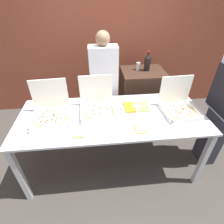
% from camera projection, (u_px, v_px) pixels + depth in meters
% --- Properties ---
extents(ground_plane, '(16.00, 16.00, 0.00)m').
position_uv_depth(ground_plane, '(112.00, 163.00, 2.64)').
color(ground_plane, '#423D38').
extents(brick_wall_behind, '(10.00, 0.06, 2.80)m').
position_uv_depth(brick_wall_behind, '(102.00, 39.00, 3.20)').
color(brick_wall_behind, brown).
rests_on(brick_wall_behind, ground_plane).
extents(buffet_table, '(2.26, 0.93, 0.90)m').
position_uv_depth(buffet_table, '(112.00, 122.00, 2.17)').
color(buffet_table, silver).
rests_on(buffet_table, ground_plane).
extents(pizza_box_near_right, '(0.42, 0.44, 0.41)m').
position_uv_depth(pizza_box_near_right, '(97.00, 106.00, 2.15)').
color(pizza_box_near_right, white).
rests_on(pizza_box_near_right, buffet_table).
extents(pizza_box_far_right, '(0.45, 0.46, 0.42)m').
position_uv_depth(pizza_box_far_right, '(51.00, 112.00, 2.04)').
color(pizza_box_far_right, white).
rests_on(pizza_box_far_right, buffet_table).
extents(pizza_box_near_left, '(0.42, 0.44, 0.40)m').
position_uv_depth(pizza_box_near_left, '(179.00, 106.00, 2.15)').
color(pizza_box_near_left, white).
rests_on(pizza_box_near_left, buffet_table).
extents(paper_plate_front_right, '(0.25, 0.25, 0.03)m').
position_uv_depth(paper_plate_front_right, '(140.00, 129.00, 1.90)').
color(paper_plate_front_right, white).
rests_on(paper_plate_front_right, buffet_table).
extents(paper_plate_front_center, '(0.22, 0.22, 0.03)m').
position_uv_depth(paper_plate_front_center, '(78.00, 133.00, 1.84)').
color(paper_plate_front_center, white).
rests_on(paper_plate_front_center, buffet_table).
extents(veggie_tray, '(0.38, 0.28, 0.05)m').
position_uv_depth(veggie_tray, '(136.00, 108.00, 2.21)').
color(veggie_tray, white).
rests_on(veggie_tray, buffet_table).
extents(sideboard_podium, '(0.72, 0.59, 1.04)m').
position_uv_depth(sideboard_podium, '(141.00, 98.00, 3.19)').
color(sideboard_podium, '#382319').
rests_on(sideboard_podium, ground_plane).
extents(soda_bottle, '(0.10, 0.10, 0.32)m').
position_uv_depth(soda_bottle, '(147.00, 62.00, 2.84)').
color(soda_bottle, black).
rests_on(soda_bottle, sideboard_podium).
extents(soda_can_silver, '(0.07, 0.07, 0.12)m').
position_uv_depth(soda_can_silver, '(138.00, 66.00, 2.90)').
color(soda_can_silver, silver).
rests_on(soda_can_silver, sideboard_podium).
extents(person_guest_plaid, '(0.40, 0.22, 1.73)m').
position_uv_depth(person_guest_plaid, '(104.00, 89.00, 2.67)').
color(person_guest_plaid, '#2D2D38').
rests_on(person_guest_plaid, ground_plane).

